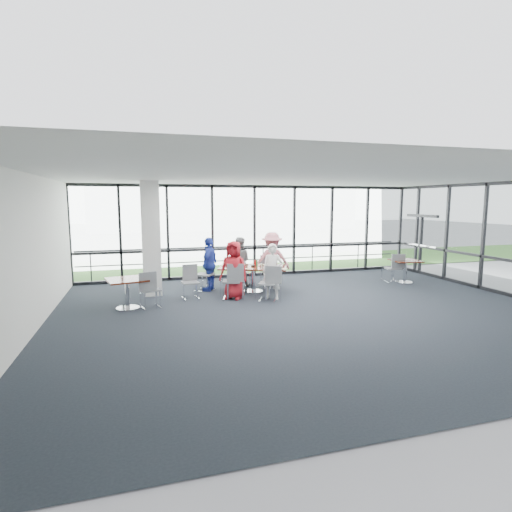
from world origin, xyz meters
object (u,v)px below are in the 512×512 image
object	(u,v)px
diner_far_left	(239,261)
diner_end	(210,264)
chair_main_fr	(270,271)
chair_spare_la	(150,290)
side_table_left	(127,283)
chair_spare_lb	(190,283)
chair_spare_r	(393,268)
chair_main_nr	(268,283)
side_table_right	(405,264)
structural_column	(151,239)
chair_main_nl	(232,281)
chair_main_fl	(241,272)
diner_near_right	(273,272)
diner_near_left	(234,270)
chair_main_end	(204,274)
diner_far_right	(272,260)
main_table	(253,271)

from	to	relation	value
diner_far_left	diner_end	size ratio (longest dim) A/B	0.96
chair_main_fr	chair_spare_la	size ratio (longest dim) A/B	1.01
side_table_left	chair_spare_lb	xyz separation A→B (m)	(1.62, 0.60, -0.20)
chair_main_fr	chair_spare_r	xyz separation A→B (m)	(4.03, -0.64, 0.01)
side_table_left	chair_main_nr	xyz separation A→B (m)	(3.58, -0.21, -0.17)
side_table_right	chair_main_fr	xyz separation A→B (m)	(-4.38, 0.79, -0.17)
chair_spare_lb	structural_column	bearing A→B (deg)	-45.55
chair_main_nl	chair_main_fl	size ratio (longest dim) A/B	1.13
diner_near_right	chair_main_nl	bearing A→B (deg)	-166.31
diner_near_right	chair_main_nr	bearing A→B (deg)	-110.57
diner_near_left	chair_main_end	distance (m)	1.36
diner_end	chair_main_fl	xyz separation A→B (m)	(1.08, 0.50, -0.37)
diner_end	chair_spare_r	bearing A→B (deg)	116.61
side_table_left	chair_spare_r	distance (m)	8.33
chair_main_nr	chair_spare_r	world-z (taller)	same
chair_main_fl	chair_main_fr	bearing A→B (deg)	177.94
structural_column	chair_main_nr	size ratio (longest dim) A/B	3.42
diner_near_right	chair_main_nr	xyz separation A→B (m)	(-0.18, -0.14, -0.29)
structural_column	diner_far_right	xyz separation A→B (m)	(3.60, 0.06, -0.75)
chair_main_nl	chair_spare_la	size ratio (longest dim) A/B	1.06
chair_main_nr	chair_spare_lb	xyz separation A→B (m)	(-1.96, 0.81, -0.02)
chair_main_fr	diner_far_right	bearing A→B (deg)	103.07
chair_main_nr	chair_spare_lb	distance (m)	2.12
structural_column	chair_spare_r	world-z (taller)	structural_column
structural_column	chair_main_fr	bearing A→B (deg)	3.35
diner_far_left	chair_spare_la	world-z (taller)	diner_far_left
diner_far_right	chair_main_nl	world-z (taller)	diner_far_right
chair_main_nl	chair_main_nr	world-z (taller)	chair_main_nl
chair_main_nr	chair_main_fl	world-z (taller)	chair_main_nr
diner_far_left	chair_spare_r	size ratio (longest dim) A/B	1.64
diner_far_left	chair_main_end	size ratio (longest dim) A/B	1.55
structural_column	diner_far_left	xyz separation A→B (m)	(2.67, 0.53, -0.83)
side_table_right	chair_main_end	distance (m)	6.51
chair_main_nl	chair_main_fr	size ratio (longest dim) A/B	1.05
structural_column	chair_spare_lb	distance (m)	1.70
diner_near_right	chair_spare_lb	xyz separation A→B (m)	(-2.14, 0.67, -0.31)
chair_main_fl	chair_spare_la	xyz separation A→B (m)	(-2.83, -2.06, 0.03)
diner_end	chair_spare_la	bearing A→B (deg)	-16.94
chair_main_nr	chair_main_fl	xyz separation A→B (m)	(-0.20, 2.17, -0.04)
chair_main_end	diner_near_left	bearing A→B (deg)	62.21
chair_spare_la	diner_far_left	bearing A→B (deg)	20.97
diner_near_left	structural_column	bearing A→B (deg)	-175.57
diner_end	chair_main_end	xyz separation A→B (m)	(-0.17, -0.03, -0.30)
side_table_right	chair_main_end	world-z (taller)	chair_main_end
main_table	diner_far_left	size ratio (longest dim) A/B	1.42
chair_main_nl	chair_spare_r	xyz separation A→B (m)	(5.57, 0.69, -0.02)
diner_far_left	chair_main_fl	size ratio (longest dim) A/B	1.79
chair_main_nr	chair_main_fr	bearing A→B (deg)	96.89
diner_end	chair_main_nl	bearing A→B (deg)	49.56
side_table_left	diner_far_left	distance (m)	3.83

